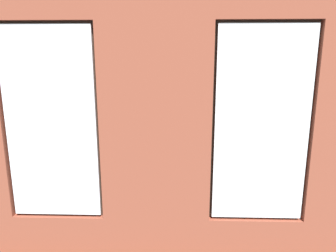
% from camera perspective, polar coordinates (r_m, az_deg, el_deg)
% --- Properties ---
extents(ground_plane, '(6.97, 5.76, 0.10)m').
position_cam_1_polar(ground_plane, '(5.91, -0.45, -10.41)').
color(ground_plane, brown).
extents(brick_wall_with_windows, '(6.37, 0.30, 3.54)m').
position_cam_1_polar(brick_wall_with_windows, '(2.99, -2.44, 3.29)').
color(brick_wall_with_windows, brown).
rests_on(brick_wall_with_windows, ground_plane).
extents(couch_by_window, '(2.04, 0.87, 0.80)m').
position_cam_1_polar(couch_by_window, '(4.22, -13.90, -14.97)').
color(couch_by_window, black).
rests_on(couch_by_window, ground_plane).
extents(couch_left, '(0.89, 2.01, 0.80)m').
position_cam_1_polar(couch_left, '(5.69, 25.44, -8.51)').
color(couch_left, black).
rests_on(couch_left, ground_plane).
extents(coffee_table, '(1.58, 0.73, 0.45)m').
position_cam_1_polar(coffee_table, '(6.21, 1.53, -4.87)').
color(coffee_table, '#A87547').
rests_on(coffee_table, ground_plane).
extents(cup_ceramic, '(0.07, 0.07, 0.08)m').
position_cam_1_polar(cup_ceramic, '(6.32, 5.49, -3.72)').
color(cup_ceramic, '#B23D38').
rests_on(cup_ceramic, coffee_table).
extents(candle_jar, '(0.08, 0.08, 0.10)m').
position_cam_1_polar(candle_jar, '(6.08, 2.65, -4.26)').
color(candle_jar, '#B7333D').
rests_on(candle_jar, coffee_table).
extents(table_plant_small, '(0.12, 0.12, 0.19)m').
position_cam_1_polar(table_plant_small, '(6.08, -2.94, -3.72)').
color(table_plant_small, brown).
rests_on(table_plant_small, coffee_table).
extents(remote_silver, '(0.12, 0.17, 0.02)m').
position_cam_1_polar(remote_silver, '(6.29, -0.26, -4.05)').
color(remote_silver, '#B2B2B7').
rests_on(remote_silver, coffee_table).
extents(media_console, '(1.19, 0.42, 0.49)m').
position_cam_1_polar(media_console, '(6.35, -27.25, -7.34)').
color(media_console, black).
rests_on(media_console, ground_plane).
extents(tv_flatscreen, '(1.13, 0.20, 0.77)m').
position_cam_1_polar(tv_flatscreen, '(6.19, -27.82, -1.78)').
color(tv_flatscreen, black).
rests_on(tv_flatscreen, media_console).
extents(papasan_chair, '(1.10, 1.10, 0.69)m').
position_cam_1_polar(papasan_chair, '(7.27, -0.58, -1.92)').
color(papasan_chair, olive).
rests_on(papasan_chair, ground_plane).
extents(potted_plant_by_left_couch, '(0.39, 0.39, 0.62)m').
position_cam_1_polar(potted_plant_by_left_couch, '(6.82, 17.65, -3.64)').
color(potted_plant_by_left_couch, beige).
rests_on(potted_plant_by_left_couch, ground_plane).
extents(potted_plant_corner_near_left, '(0.93, 0.76, 1.07)m').
position_cam_1_polar(potted_plant_corner_near_left, '(7.88, 19.62, -0.09)').
color(potted_plant_corner_near_left, '#47423D').
rests_on(potted_plant_corner_near_left, ground_plane).
extents(potted_plant_between_couches, '(1.08, 1.15, 1.28)m').
position_cam_1_polar(potted_plant_between_couches, '(3.97, 7.37, -10.04)').
color(potted_plant_between_couches, beige).
rests_on(potted_plant_between_couches, ground_plane).
extents(potted_plant_near_tv, '(0.51, 0.51, 0.74)m').
position_cam_1_polar(potted_plant_near_tv, '(5.17, -27.69, -9.18)').
color(potted_plant_near_tv, '#47423D').
rests_on(potted_plant_near_tv, ground_plane).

